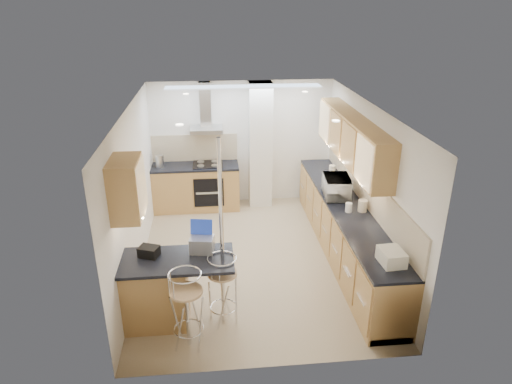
{
  "coord_description": "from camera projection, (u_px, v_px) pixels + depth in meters",
  "views": [
    {
      "loc": [
        -0.61,
        -6.44,
        3.94
      ],
      "look_at": [
        0.06,
        0.2,
        1.11
      ],
      "focal_mm": 32.0,
      "sensor_mm": 36.0,
      "label": 1
    }
  ],
  "objects": [
    {
      "name": "ground",
      "position": [
        253.0,
        259.0,
        7.5
      ],
      "size": [
        4.8,
        4.8,
        0.0
      ],
      "primitive_type": "plane",
      "color": "tan",
      "rests_on": "ground"
    },
    {
      "name": "back_counter",
      "position": [
        196.0,
        187.0,
        9.15
      ],
      "size": [
        1.7,
        0.63,
        0.92
      ],
      "color": "tan",
      "rests_on": "ground"
    },
    {
      "name": "jar_d",
      "position": [
        349.0,
        207.0,
        6.98
      ],
      "size": [
        0.13,
        0.13,
        0.15
      ],
      "primitive_type": "cylinder",
      "rotation": [
        0.0,
        0.0,
        -0.39
      ],
      "color": "white",
      "rests_on": "right_counter"
    },
    {
      "name": "jar_a",
      "position": [
        332.0,
        170.0,
        8.49
      ],
      "size": [
        0.15,
        0.15,
        0.17
      ],
      "primitive_type": "cylinder",
      "rotation": [
        0.0,
        0.0,
        -0.25
      ],
      "color": "white",
      "rests_on": "right_counter"
    },
    {
      "name": "bag",
      "position": [
        149.0,
        251.0,
        5.74
      ],
      "size": [
        0.29,
        0.25,
        0.13
      ],
      "primitive_type": "cube",
      "rotation": [
        0.0,
        0.0,
        -0.37
      ],
      "color": "black",
      "rests_on": "peninsula"
    },
    {
      "name": "jar_b",
      "position": [
        342.0,
        178.0,
        8.15
      ],
      "size": [
        0.15,
        0.15,
        0.14
      ],
      "primitive_type": "cylinder",
      "rotation": [
        0.0,
        0.0,
        0.42
      ],
      "color": "white",
      "rests_on": "right_counter"
    },
    {
      "name": "peninsula",
      "position": [
        177.0,
        290.0,
        5.88
      ],
      "size": [
        1.47,
        0.72,
        0.94
      ],
      "color": "tan",
      "rests_on": "ground"
    },
    {
      "name": "bread_bin",
      "position": [
        392.0,
        257.0,
        5.61
      ],
      "size": [
        0.29,
        0.36,
        0.18
      ],
      "primitive_type": "cube",
      "rotation": [
        0.0,
        0.0,
        0.06
      ],
      "color": "white",
      "rests_on": "right_counter"
    },
    {
      "name": "kettle",
      "position": [
        160.0,
        161.0,
        8.83
      ],
      "size": [
        0.16,
        0.16,
        0.24
      ],
      "primitive_type": "cylinder",
      "color": "#BABDBF",
      "rests_on": "back_counter"
    },
    {
      "name": "right_counter",
      "position": [
        344.0,
        229.0,
        7.45
      ],
      "size": [
        0.63,
        4.4,
        0.92
      ],
      "color": "tan",
      "rests_on": "ground"
    },
    {
      "name": "room_shell",
      "position": [
        271.0,
        162.0,
        7.27
      ],
      "size": [
        3.64,
        4.84,
        2.51
      ],
      "color": "white",
      "rests_on": "ground"
    },
    {
      "name": "microwave",
      "position": [
        337.0,
        187.0,
        7.5
      ],
      "size": [
        0.47,
        0.64,
        0.33
      ],
      "primitive_type": "imported",
      "rotation": [
        0.0,
        0.0,
        1.48
      ],
      "color": "white",
      "rests_on": "right_counter"
    },
    {
      "name": "laptop",
      "position": [
        202.0,
        244.0,
        5.83
      ],
      "size": [
        0.33,
        0.27,
        0.2
      ],
      "primitive_type": "cube",
      "rotation": [
        0.0,
        0.0,
        -0.17
      ],
      "color": "#A6A9AF",
      "rests_on": "peninsula"
    },
    {
      "name": "bar_stool_near",
      "position": [
        187.0,
        310.0,
        5.45
      ],
      "size": [
        0.51,
        0.51,
        1.03
      ],
      "primitive_type": null,
      "rotation": [
        0.0,
        0.0,
        0.24
      ],
      "color": "tan",
      "rests_on": "ground"
    },
    {
      "name": "jar_c",
      "position": [
        363.0,
        206.0,
        7.0
      ],
      "size": [
        0.14,
        0.14,
        0.18
      ],
      "primitive_type": "cylinder",
      "rotation": [
        0.0,
        0.0,
        -0.03
      ],
      "color": "beige",
      "rests_on": "right_counter"
    },
    {
      "name": "bar_stool_end",
      "position": [
        223.0,
        290.0,
        5.87
      ],
      "size": [
        0.56,
        0.56,
        0.98
      ],
      "primitive_type": null,
      "rotation": [
        0.0,
        0.0,
        0.74
      ],
      "color": "tan",
      "rests_on": "ground"
    }
  ]
}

